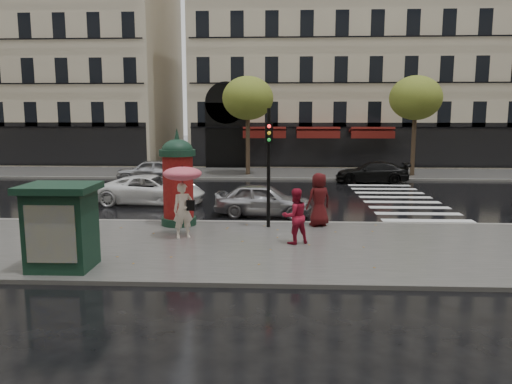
{
  "coord_description": "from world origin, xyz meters",
  "views": [
    {
      "loc": [
        0.11,
        -15.56,
        4.2
      ],
      "look_at": [
        -0.68,
        1.5,
        1.5
      ],
      "focal_mm": 35.0,
      "sensor_mm": 36.0,
      "label": 1
    }
  ],
  "objects_px": {
    "car_far_silver": "(150,170)",
    "newsstand": "(61,226)",
    "morris_column": "(178,179)",
    "car_black": "(372,172)",
    "man_burgundy": "(319,200)",
    "traffic_light": "(269,156)",
    "car_silver": "(263,200)",
    "woman_umbrella": "(183,190)",
    "car_white": "(152,190)",
    "woman_red": "(295,216)"
  },
  "relations": [
    {
      "from": "man_burgundy",
      "to": "car_black",
      "type": "height_order",
      "value": "man_burgundy"
    },
    {
      "from": "morris_column",
      "to": "traffic_light",
      "type": "bearing_deg",
      "value": -5.93
    },
    {
      "from": "woman_red",
      "to": "morris_column",
      "type": "bearing_deg",
      "value": -56.56
    },
    {
      "from": "car_white",
      "to": "car_far_silver",
      "type": "xyz_separation_m",
      "value": [
        -2.18,
        7.92,
        0.01
      ]
    },
    {
      "from": "car_far_silver",
      "to": "newsstand",
      "type": "bearing_deg",
      "value": 7.22
    },
    {
      "from": "car_silver",
      "to": "car_white",
      "type": "xyz_separation_m",
      "value": [
        -5.26,
        2.4,
        0.0
      ]
    },
    {
      "from": "car_black",
      "to": "car_silver",
      "type": "bearing_deg",
      "value": -27.15
    },
    {
      "from": "man_burgundy",
      "to": "traffic_light",
      "type": "xyz_separation_m",
      "value": [
        -1.83,
        -0.35,
        1.6
      ]
    },
    {
      "from": "woman_red",
      "to": "car_far_silver",
      "type": "bearing_deg",
      "value": -85.75
    },
    {
      "from": "woman_umbrella",
      "to": "car_black",
      "type": "relative_size",
      "value": 0.56
    },
    {
      "from": "car_silver",
      "to": "car_far_silver",
      "type": "xyz_separation_m",
      "value": [
        -7.43,
        10.32,
        0.01
      ]
    },
    {
      "from": "newsstand",
      "to": "car_silver",
      "type": "distance_m",
      "value": 9.23
    },
    {
      "from": "woman_umbrella",
      "to": "morris_column",
      "type": "relative_size",
      "value": 0.69
    },
    {
      "from": "woman_umbrella",
      "to": "woman_red",
      "type": "height_order",
      "value": "woman_umbrella"
    },
    {
      "from": "car_white",
      "to": "car_black",
      "type": "relative_size",
      "value": 1.12
    },
    {
      "from": "traffic_light",
      "to": "newsstand",
      "type": "bearing_deg",
      "value": -136.62
    },
    {
      "from": "woman_red",
      "to": "car_black",
      "type": "distance_m",
      "value": 16.02
    },
    {
      "from": "man_burgundy",
      "to": "car_silver",
      "type": "xyz_separation_m",
      "value": [
        -2.1,
        2.28,
        -0.42
      ]
    },
    {
      "from": "car_silver",
      "to": "car_white",
      "type": "distance_m",
      "value": 5.78
    },
    {
      "from": "car_white",
      "to": "car_far_silver",
      "type": "bearing_deg",
      "value": 21.21
    },
    {
      "from": "car_silver",
      "to": "car_white",
      "type": "relative_size",
      "value": 0.81
    },
    {
      "from": "car_black",
      "to": "car_white",
      "type": "bearing_deg",
      "value": -51.29
    },
    {
      "from": "woman_umbrella",
      "to": "car_far_silver",
      "type": "xyz_separation_m",
      "value": [
        -4.92,
        14.55,
        -1.04
      ]
    },
    {
      "from": "woman_umbrella",
      "to": "car_black",
      "type": "bearing_deg",
      "value": 58.76
    },
    {
      "from": "woman_red",
      "to": "traffic_light",
      "type": "xyz_separation_m",
      "value": [
        -0.88,
        2.21,
        1.69
      ]
    },
    {
      "from": "car_white",
      "to": "car_black",
      "type": "bearing_deg",
      "value": -49.75
    },
    {
      "from": "woman_umbrella",
      "to": "morris_column",
      "type": "height_order",
      "value": "morris_column"
    },
    {
      "from": "woman_red",
      "to": "car_black",
      "type": "xyz_separation_m",
      "value": [
        5.17,
        15.16,
        -0.37
      ]
    },
    {
      "from": "woman_red",
      "to": "traffic_light",
      "type": "relative_size",
      "value": 0.42
    },
    {
      "from": "man_burgundy",
      "to": "morris_column",
      "type": "bearing_deg",
      "value": -28.93
    },
    {
      "from": "woman_umbrella",
      "to": "man_burgundy",
      "type": "bearing_deg",
      "value": 22.96
    },
    {
      "from": "woman_red",
      "to": "car_white",
      "type": "relative_size",
      "value": 0.36
    },
    {
      "from": "newsstand",
      "to": "woman_umbrella",
      "type": "bearing_deg",
      "value": 53.3
    },
    {
      "from": "car_silver",
      "to": "car_far_silver",
      "type": "relative_size",
      "value": 0.99
    },
    {
      "from": "morris_column",
      "to": "car_black",
      "type": "xyz_separation_m",
      "value": [
        9.38,
        12.6,
        -1.19
      ]
    },
    {
      "from": "woman_umbrella",
      "to": "morris_column",
      "type": "bearing_deg",
      "value": 105.8
    },
    {
      "from": "woman_red",
      "to": "car_white",
      "type": "distance_m",
      "value": 9.67
    },
    {
      "from": "woman_red",
      "to": "man_burgundy",
      "type": "height_order",
      "value": "man_burgundy"
    },
    {
      "from": "woman_red",
      "to": "traffic_light",
      "type": "bearing_deg",
      "value": -93.56
    },
    {
      "from": "car_white",
      "to": "traffic_light",
      "type": "bearing_deg",
      "value": -126.43
    },
    {
      "from": "car_silver",
      "to": "car_black",
      "type": "xyz_separation_m",
      "value": [
        6.32,
        10.32,
        -0.04
      ]
    },
    {
      "from": "morris_column",
      "to": "car_black",
      "type": "distance_m",
      "value": 15.75
    },
    {
      "from": "man_burgundy",
      "to": "car_far_silver",
      "type": "distance_m",
      "value": 15.8
    },
    {
      "from": "woman_umbrella",
      "to": "man_burgundy",
      "type": "xyz_separation_m",
      "value": [
        4.61,
        1.95,
        -0.63
      ]
    },
    {
      "from": "car_black",
      "to": "car_far_silver",
      "type": "distance_m",
      "value": 13.75
    },
    {
      "from": "morris_column",
      "to": "car_silver",
      "type": "xyz_separation_m",
      "value": [
        3.06,
        2.28,
        -1.15
      ]
    },
    {
      "from": "morris_column",
      "to": "car_black",
      "type": "relative_size",
      "value": 0.81
    },
    {
      "from": "morris_column",
      "to": "car_white",
      "type": "bearing_deg",
      "value": 115.13
    },
    {
      "from": "newsstand",
      "to": "car_silver",
      "type": "bearing_deg",
      "value": 56.5
    },
    {
      "from": "morris_column",
      "to": "newsstand",
      "type": "height_order",
      "value": "morris_column"
    }
  ]
}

